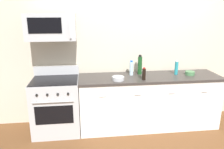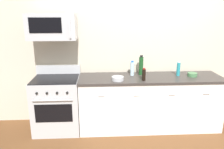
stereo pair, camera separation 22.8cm
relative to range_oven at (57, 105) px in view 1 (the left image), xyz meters
The scene contains 11 objects.
ground_plane 1.65m from the range_oven, ahead, with size 6.60×6.60×0.00m, color brown.
back_wall 1.85m from the range_oven, 14.44° to the left, with size 5.50×0.10×2.70m, color beige.
counter_unit 1.58m from the range_oven, ahead, with size 2.41×0.66×0.92m.
range_oven is the anchor object (origin of this frame).
microwave 1.28m from the range_oven, 89.71° to the left, with size 0.74×0.44×0.40m.
bottle_wine_green 1.57m from the range_oven, ahead, with size 0.07×0.07×0.34m.
bottle_soy_sauce_dark 1.54m from the range_oven, ahead, with size 0.06×0.06×0.20m.
bottle_water_clear 1.41m from the range_oven, ahead, with size 0.07×0.07×0.25m.
bottle_dish_soap 2.14m from the range_oven, ahead, with size 0.06×0.06×0.25m.
bowl_steel_prep 1.13m from the range_oven, ahead, with size 0.19×0.19×0.06m.
bowl_green_glaze 2.34m from the range_oven, ahead, with size 0.16×0.16×0.06m.
Camera 1 is at (-1.07, -3.47, 1.98)m, focal length 35.28 mm.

